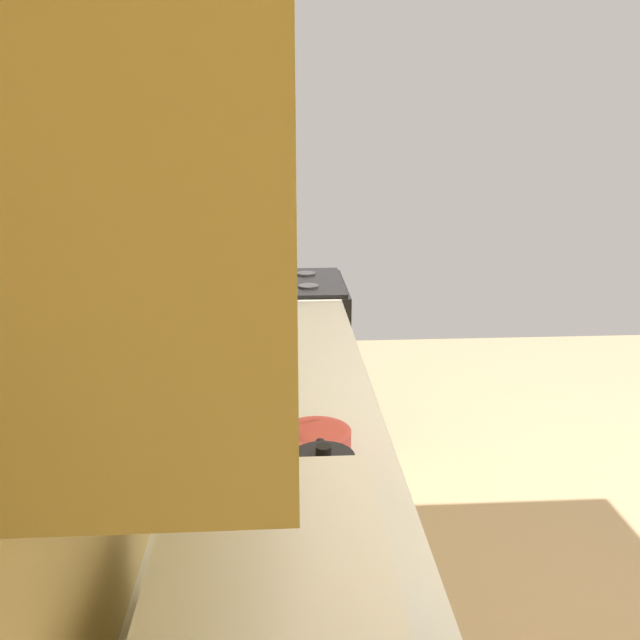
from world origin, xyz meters
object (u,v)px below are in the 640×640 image
(microwave, at_px, (275,609))
(kettle, at_px, (323,481))
(oven_range, at_px, (287,359))
(bowl, at_px, (317,439))

(microwave, height_order, kettle, microwave)
(oven_range, relative_size, kettle, 5.48)
(bowl, bearing_deg, microwave, 171.92)
(microwave, bearing_deg, bowl, -8.08)
(microwave, relative_size, bowl, 2.59)
(bowl, relative_size, kettle, 0.97)
(oven_range, relative_size, microwave, 2.19)
(oven_range, bearing_deg, kettle, -178.44)
(microwave, bearing_deg, kettle, -12.60)
(oven_range, relative_size, bowl, 5.68)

